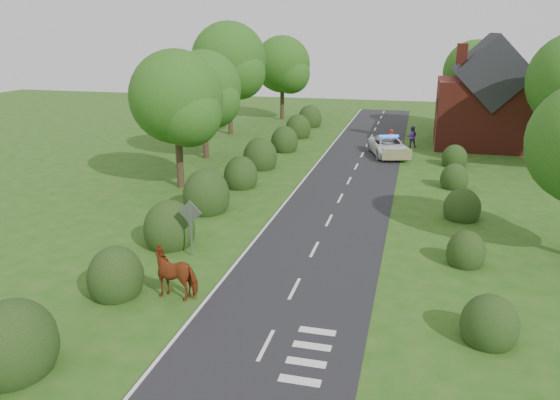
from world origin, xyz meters
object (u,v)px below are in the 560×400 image
(pedestrian_red, at_px, (391,139))
(pedestrian_purple, at_px, (412,137))
(cow, at_px, (177,275))
(police_van, at_px, (389,146))
(road_sign, at_px, (191,220))

(pedestrian_red, relative_size, pedestrian_purple, 0.96)
(pedestrian_red, bearing_deg, cow, 80.73)
(pedestrian_red, bearing_deg, police_van, 92.50)
(police_van, bearing_deg, pedestrian_red, 72.77)
(road_sign, distance_m, pedestrian_red, 25.60)
(pedestrian_purple, bearing_deg, cow, 75.36)
(pedestrian_red, bearing_deg, pedestrian_purple, -135.92)
(police_van, bearing_deg, road_sign, -124.17)
(cow, bearing_deg, pedestrian_purple, 165.11)
(cow, height_order, pedestrian_red, pedestrian_red)
(road_sign, height_order, police_van, road_sign)
(cow, xyz_separation_m, pedestrian_purple, (7.75, 29.51, 0.11))
(road_sign, distance_m, pedestrian_purple, 27.46)
(pedestrian_red, distance_m, pedestrian_purple, 2.19)
(cow, bearing_deg, pedestrian_red, 167.56)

